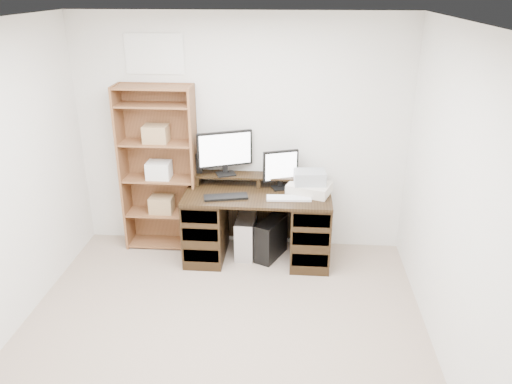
# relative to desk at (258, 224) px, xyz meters

# --- Properties ---
(room) EXTENTS (3.54, 4.04, 2.54)m
(room) POSITION_rel_desk_xyz_m (-0.21, -1.64, 0.86)
(room) COLOR tan
(room) RESTS_ON ground
(desk) EXTENTS (1.50, 0.70, 0.75)m
(desk) POSITION_rel_desk_xyz_m (0.00, 0.00, 0.00)
(desk) COLOR black
(desk) RESTS_ON ground
(riser_shelf) EXTENTS (1.40, 0.22, 0.12)m
(riser_shelf) POSITION_rel_desk_xyz_m (0.00, 0.21, 0.45)
(riser_shelf) COLOR black
(riser_shelf) RESTS_ON desk
(monitor_wide) EXTENTS (0.56, 0.25, 0.46)m
(monitor_wide) POSITION_rel_desk_xyz_m (-0.36, 0.20, 0.74)
(monitor_wide) COLOR black
(monitor_wide) RESTS_ON riser_shelf
(monitor_small) EXTENTS (0.36, 0.19, 0.41)m
(monitor_small) POSITION_rel_desk_xyz_m (0.23, 0.15, 0.58)
(monitor_small) COLOR black
(monitor_small) RESTS_ON desk
(speaker) EXTENTS (0.10, 0.10, 0.21)m
(speaker) POSITION_rel_desk_xyz_m (-0.66, 0.24, 0.59)
(speaker) COLOR black
(speaker) RESTS_ON riser_shelf
(keyboard_black) EXTENTS (0.46, 0.24, 0.02)m
(keyboard_black) POSITION_rel_desk_xyz_m (-0.31, -0.16, 0.37)
(keyboard_black) COLOR black
(keyboard_black) RESTS_ON desk
(keyboard_white) EXTENTS (0.45, 0.16, 0.02)m
(keyboard_white) POSITION_rel_desk_xyz_m (0.32, -0.13, 0.37)
(keyboard_white) COLOR silver
(keyboard_white) RESTS_ON desk
(mouse) EXTENTS (0.09, 0.08, 0.03)m
(mouse) POSITION_rel_desk_xyz_m (0.59, -0.10, 0.38)
(mouse) COLOR silver
(mouse) RESTS_ON desk
(printer) EXTENTS (0.49, 0.42, 0.10)m
(printer) POSITION_rel_desk_xyz_m (0.53, 0.04, 0.41)
(printer) COLOR beige
(printer) RESTS_ON desk
(basket) EXTENTS (0.33, 0.25, 0.13)m
(basket) POSITION_rel_desk_xyz_m (0.53, 0.04, 0.53)
(basket) COLOR #989DA2
(basket) RESTS_ON printer
(tower_silver) EXTENTS (0.21, 0.44, 0.43)m
(tower_silver) POSITION_rel_desk_xyz_m (-0.13, 0.06, -0.17)
(tower_silver) COLOR silver
(tower_silver) RESTS_ON ground
(tower_black) EXTENTS (0.35, 0.47, 0.43)m
(tower_black) POSITION_rel_desk_xyz_m (0.14, 0.02, -0.17)
(tower_black) COLOR black
(tower_black) RESTS_ON ground
(bookshelf) EXTENTS (0.80, 0.30, 1.80)m
(bookshelf) POSITION_rel_desk_xyz_m (-1.07, 0.21, 0.53)
(bookshelf) COLOR brown
(bookshelf) RESTS_ON ground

